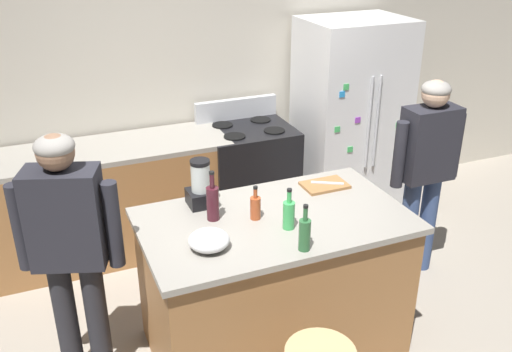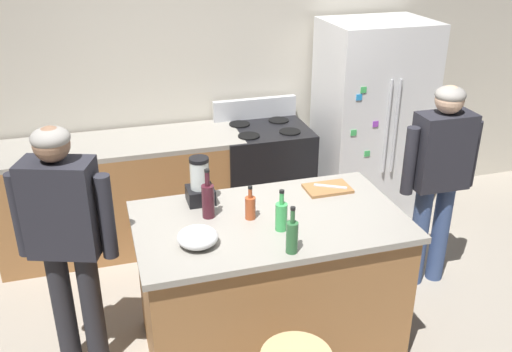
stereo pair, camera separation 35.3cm
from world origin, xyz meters
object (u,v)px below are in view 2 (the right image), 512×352
object	(u,v)px
bottle_olive_oil	(292,236)
bottle_wine	(208,200)
bottle_cooking_sauce	(250,207)
refrigerator	(371,123)
stove_range	(264,177)
cutting_board	(328,188)
mixing_bowl	(198,237)
bottle_soda	(281,215)
kitchen_island	(269,283)
person_by_island_left	(65,231)
chef_knife	(330,186)
blender_appliance	(200,184)
person_by_sink_right	(439,169)

from	to	relation	value
bottle_olive_oil	bottle_wine	bearing A→B (deg)	124.47
bottle_wine	bottle_olive_oil	bearing A→B (deg)	-55.53
bottle_olive_oil	bottle_cooking_sauce	bearing A→B (deg)	105.19
refrigerator	bottle_olive_oil	bearing A→B (deg)	-127.18
refrigerator	stove_range	distance (m)	1.09
cutting_board	bottle_cooking_sauce	bearing A→B (deg)	-159.17
mixing_bowl	cutting_board	xyz separation A→B (m)	(0.96, 0.44, -0.04)
bottle_soda	mixing_bowl	xyz separation A→B (m)	(-0.50, -0.03, -0.04)
bottle_soda	cutting_board	size ratio (longest dim) A/B	0.85
bottle_cooking_sauce	kitchen_island	bearing A→B (deg)	-17.94
bottle_soda	bottle_wine	xyz separation A→B (m)	(-0.37, 0.27, 0.02)
refrigerator	person_by_island_left	bearing A→B (deg)	-152.73
person_by_island_left	chef_knife	xyz separation A→B (m)	(1.69, 0.12, 0.00)
refrigerator	mixing_bowl	distance (m)	2.54
chef_knife	blender_appliance	bearing A→B (deg)	-154.65
person_by_island_left	mixing_bowl	size ratio (longest dim) A/B	7.03
bottle_wine	stove_range	bearing A→B (deg)	60.70
chef_knife	cutting_board	bearing A→B (deg)	-150.30
bottle_wine	cutting_board	xyz separation A→B (m)	(0.84, 0.14, -0.11)
bottle_olive_oil	bottle_wine	size ratio (longest dim) A/B	0.87
kitchen_island	cutting_board	xyz separation A→B (m)	(0.49, 0.27, 0.49)
bottle_soda	cutting_board	distance (m)	0.63
bottle_cooking_sauce	blender_appliance	bearing A→B (deg)	129.88
person_by_sink_right	cutting_board	bearing A→B (deg)	-174.50
blender_appliance	bottle_soda	distance (m)	0.61
bottle_soda	kitchen_island	bearing A→B (deg)	98.68
stove_range	bottle_cooking_sauce	world-z (taller)	bottle_cooking_sauce
person_by_sink_right	bottle_olive_oil	bearing A→B (deg)	-152.03
blender_appliance	mixing_bowl	world-z (taller)	blender_appliance
blender_appliance	bottle_cooking_sauce	size ratio (longest dim) A/B	1.42
person_by_island_left	bottle_olive_oil	bearing A→B (deg)	-24.42
cutting_board	person_by_island_left	bearing A→B (deg)	-176.05
person_by_island_left	bottle_wine	bearing A→B (deg)	-1.60
blender_appliance	person_by_island_left	bearing A→B (deg)	-167.59
blender_appliance	bottle_olive_oil	bearing A→B (deg)	-63.32
bottle_olive_oil	bottle_cooking_sauce	distance (m)	0.44
cutting_board	kitchen_island	bearing A→B (deg)	-151.46
person_by_island_left	chef_knife	distance (m)	1.70
cutting_board	person_by_sink_right	bearing A→B (deg)	5.50
mixing_bowl	person_by_island_left	bearing A→B (deg)	155.22
chef_knife	bottle_soda	bearing A→B (deg)	-110.23
stove_range	bottle_olive_oil	size ratio (longest dim) A/B	4.11
blender_appliance	bottle_soda	bearing A→B (deg)	-51.24
bottle_olive_oil	kitchen_island	bearing A→B (deg)	90.32
person_by_island_left	bottle_olive_oil	xyz separation A→B (m)	(1.19, -0.54, 0.08)
kitchen_island	bottle_soda	distance (m)	0.59
kitchen_island	stove_range	size ratio (longest dim) A/B	1.44
person_by_island_left	chef_knife	bearing A→B (deg)	3.90
blender_appliance	bottle_wine	size ratio (longest dim) A/B	0.97
bottle_wine	cutting_board	bearing A→B (deg)	9.38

